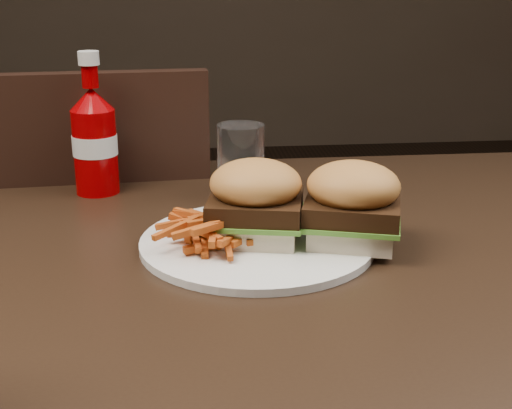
{
  "coord_description": "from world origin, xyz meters",
  "views": [
    {
      "loc": [
        -0.03,
        -0.79,
        1.07
      ],
      "look_at": [
        0.06,
        0.01,
        0.8
      ],
      "focal_mm": 50.0,
      "sensor_mm": 36.0,
      "label": 1
    }
  ],
  "objects": [
    {
      "name": "sandwich_half_a",
      "position": [
        0.06,
        0.0,
        0.77
      ],
      "size": [
        0.11,
        0.11,
        0.03
      ],
      "primitive_type": "cube",
      "rotation": [
        0.0,
        0.0,
        -0.21
      ],
      "color": "beige",
      "rests_on": "plate"
    },
    {
      "name": "ketchup_bottle",
      "position": [
        -0.15,
        0.24,
        0.81
      ],
      "size": [
        0.08,
        0.08,
        0.13
      ],
      "primitive_type": "cylinder",
      "rotation": [
        0.0,
        0.0,
        -0.27
      ],
      "color": "#8F0003",
      "rests_on": "dining_table"
    },
    {
      "name": "chair_far",
      "position": [
        -0.21,
        0.5,
        0.43
      ],
      "size": [
        0.49,
        0.49,
        0.04
      ],
      "primitive_type": "cube",
      "rotation": [
        0.0,
        0.0,
        3.21
      ],
      "color": "black",
      "rests_on": "ground"
    },
    {
      "name": "sandwich_half_b",
      "position": [
        0.17,
        -0.02,
        0.77
      ],
      "size": [
        0.12,
        0.12,
        0.03
      ],
      "primitive_type": "cube",
      "rotation": [
        0.0,
        0.0,
        -0.29
      ],
      "color": "beige",
      "rests_on": "plate"
    },
    {
      "name": "plate",
      "position": [
        0.06,
        -0.0,
        0.76
      ],
      "size": [
        0.28,
        0.28,
        0.01
      ],
      "primitive_type": "cylinder",
      "color": "white",
      "rests_on": "dining_table"
    },
    {
      "name": "tumbler",
      "position": [
        0.06,
        0.19,
        0.81
      ],
      "size": [
        0.07,
        0.07,
        0.11
      ],
      "primitive_type": "cylinder",
      "rotation": [
        0.0,
        0.0,
        0.08
      ],
      "color": "white",
      "rests_on": "dining_table"
    },
    {
      "name": "fries_pile",
      "position": [
        0.0,
        -0.01,
        0.78
      ],
      "size": [
        0.12,
        0.12,
        0.04
      ],
      "primitive_type": null,
      "rotation": [
        0.0,
        0.0,
        -0.19
      ],
      "color": "#AD4223",
      "rests_on": "plate"
    },
    {
      "name": "dining_table",
      "position": [
        0.0,
        0.0,
        0.73
      ],
      "size": [
        1.2,
        0.8,
        0.04
      ],
      "primitive_type": "cube",
      "color": "black",
      "rests_on": "ground"
    }
  ]
}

